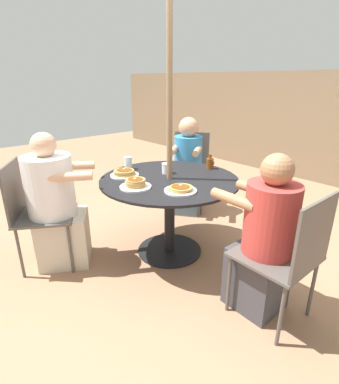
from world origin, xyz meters
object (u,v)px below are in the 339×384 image
(diner_east, at_px, (187,169))
(pancake_plate_a, at_px, (180,189))
(drinking_glass_a, at_px, (128,163))
(patio_table, at_px, (169,195))
(diner_south, at_px, (56,208))
(pancake_plate_b, at_px, (136,184))
(pancake_plate_c, at_px, (124,173))
(patio_chair_north, at_px, (289,252))
(coffee_cup, at_px, (167,168))
(patio_chair_east, at_px, (190,165))
(diner_north, at_px, (264,243))
(patio_chair_south, at_px, (33,208))
(syrup_bottle, at_px, (210,163))

(diner_east, distance_m, pancake_plate_a, 1.29)
(diner_east, xyz_separation_m, drinking_glass_a, (0.09, -0.89, 0.26))
(patio_table, height_order, diner_south, diner_south)
(pancake_plate_b, relative_size, pancake_plate_c, 1.00)
(diner_south, height_order, pancake_plate_a, diner_south)
(patio_chair_north, height_order, coffee_cup, patio_chair_north)
(diner_south, distance_m, pancake_plate_b, 0.72)
(patio_chair_east, relative_size, drinking_glass_a, 7.71)
(pancake_plate_a, bearing_deg, diner_south, -139.93)
(diner_north, height_order, patio_chair_south, diner_north)
(pancake_plate_a, height_order, drinking_glass_a, drinking_glass_a)
(pancake_plate_a, xyz_separation_m, drinking_glass_a, (-0.77, 0.05, 0.04))
(coffee_cup, bearing_deg, patio_table, -31.55)
(diner_north, bearing_deg, pancake_plate_c, 101.58)
(patio_chair_south, relative_size, pancake_plate_a, 3.66)
(diner_south, bearing_deg, coffee_cup, 99.12)
(patio_chair_north, relative_size, pancake_plate_a, 3.66)
(diner_east, bearing_deg, diner_south, 56.40)
(diner_south, xyz_separation_m, pancake_plate_a, (0.80, 0.67, 0.22))
(diner_east, relative_size, syrup_bottle, 8.00)
(coffee_cup, bearing_deg, pancake_plate_b, -72.99)
(patio_table, distance_m, diner_north, 0.97)
(pancake_plate_a, relative_size, pancake_plate_c, 1.00)
(diner_east, height_order, pancake_plate_a, diner_east)
(diner_south, bearing_deg, drinking_glass_a, 119.39)
(patio_table, relative_size, diner_north, 1.07)
(pancake_plate_b, height_order, drinking_glass_a, drinking_glass_a)
(patio_chair_north, distance_m, syrup_bottle, 1.26)
(patio_chair_north, relative_size, patio_chair_south, 1.00)
(diner_east, xyz_separation_m, syrup_bottle, (0.60, -0.29, 0.25))
(diner_north, xyz_separation_m, drinking_glass_a, (-1.44, -0.09, 0.27))
(patio_table, distance_m, diner_south, 0.96)
(patio_table, distance_m, pancake_plate_b, 0.40)
(diner_north, height_order, coffee_cup, diner_north)
(patio_chair_north, bearing_deg, patio_chair_east, 63.57)
(pancake_plate_a, relative_size, pancake_plate_b, 1.00)
(patio_table, height_order, diner_north, diner_north)
(drinking_glass_a, bearing_deg, patio_chair_south, -97.80)
(coffee_cup, bearing_deg, patio_chair_south, -113.67)
(drinking_glass_a, bearing_deg, patio_chair_north, 2.90)
(pancake_plate_a, bearing_deg, diner_north, 11.11)
(patio_table, bearing_deg, coffee_cup, 148.45)
(drinking_glass_a, bearing_deg, pancake_plate_a, -3.34)
(pancake_plate_c, relative_size, coffee_cup, 2.69)
(coffee_cup, relative_size, drinking_glass_a, 0.78)
(diner_north, height_order, drinking_glass_a, diner_north)
(patio_table, xyz_separation_m, syrup_bottle, (0.03, 0.49, 0.21))
(pancake_plate_b, bearing_deg, pancake_plate_c, 162.08)
(patio_chair_south, bearing_deg, pancake_plate_b, 77.42)
(patio_chair_north, height_order, patio_chair_south, same)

